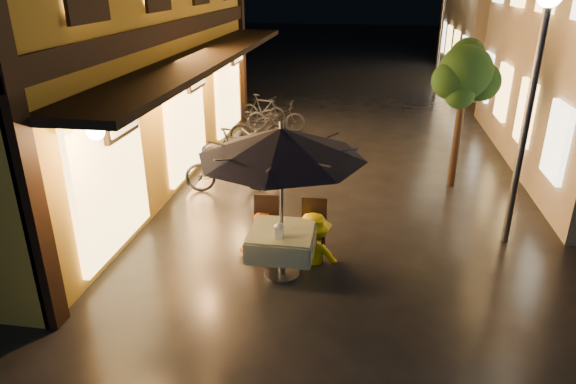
% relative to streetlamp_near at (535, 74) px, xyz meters
% --- Properties ---
extents(ground, '(90.00, 90.00, 0.00)m').
position_rel_streetlamp_near_xyz_m(ground, '(-3.00, -2.00, -2.92)').
color(ground, black).
rests_on(ground, ground).
extents(west_building, '(5.90, 11.40, 7.40)m').
position_rel_streetlamp_near_xyz_m(west_building, '(-8.72, 2.00, 0.79)').
color(west_building, gold).
rests_on(west_building, ground).
extents(street_tree, '(1.43, 1.20, 3.15)m').
position_rel_streetlamp_near_xyz_m(street_tree, '(-0.59, 2.51, -0.50)').
color(street_tree, black).
rests_on(street_tree, ground).
extents(streetlamp_near, '(0.36, 0.36, 4.23)m').
position_rel_streetlamp_near_xyz_m(streetlamp_near, '(0.00, 0.00, 0.00)').
color(streetlamp_near, '#59595E').
rests_on(streetlamp_near, ground).
extents(streetlamp_far, '(0.36, 0.36, 4.23)m').
position_rel_streetlamp_near_xyz_m(streetlamp_far, '(0.00, 12.00, 0.00)').
color(streetlamp_far, '#59595E').
rests_on(streetlamp_far, ground).
extents(cafe_table, '(0.99, 0.99, 0.78)m').
position_rel_streetlamp_near_xyz_m(cafe_table, '(-3.69, -1.69, -2.33)').
color(cafe_table, '#59595E').
rests_on(cafe_table, ground).
extents(patio_umbrella, '(2.45, 2.45, 2.46)m').
position_rel_streetlamp_near_xyz_m(patio_umbrella, '(-3.69, -1.69, -0.77)').
color(patio_umbrella, '#59595E').
rests_on(patio_umbrella, ground).
extents(cafe_chair_left, '(0.42, 0.42, 0.97)m').
position_rel_streetlamp_near_xyz_m(cafe_chair_left, '(-4.09, -0.95, -2.38)').
color(cafe_chair_left, black).
rests_on(cafe_chair_left, ground).
extents(cafe_chair_right, '(0.42, 0.42, 0.97)m').
position_rel_streetlamp_near_xyz_m(cafe_chair_right, '(-3.29, -0.95, -2.38)').
color(cafe_chair_right, black).
rests_on(cafe_chair_right, ground).
extents(table_lantern, '(0.16, 0.16, 0.25)m').
position_rel_streetlamp_near_xyz_m(table_lantern, '(-3.69, -1.91, -2.00)').
color(table_lantern, white).
rests_on(table_lantern, cafe_table).
extents(person_orange, '(0.85, 0.74, 1.46)m').
position_rel_streetlamp_near_xyz_m(person_orange, '(-4.16, -1.10, -2.19)').
color(person_orange, '#E36200').
rests_on(person_orange, ground).
extents(person_yellow, '(1.10, 0.72, 1.61)m').
position_rel_streetlamp_near_xyz_m(person_yellow, '(-3.27, -1.16, -2.11)').
color(person_yellow, '#FFD603').
rests_on(person_yellow, ground).
extents(bicycle_0, '(2.00, 1.02, 1.00)m').
position_rel_streetlamp_near_xyz_m(bicycle_0, '(-5.35, 1.47, -2.42)').
color(bicycle_0, black).
rests_on(bicycle_0, ground).
extents(bicycle_1, '(1.83, 0.52, 1.10)m').
position_rel_streetlamp_near_xyz_m(bicycle_1, '(-5.43, 2.52, -2.37)').
color(bicycle_1, black).
rests_on(bicycle_1, ground).
extents(bicycle_2, '(1.93, 1.20, 0.96)m').
position_rel_streetlamp_near_xyz_m(bicycle_2, '(-5.60, 3.07, -2.44)').
color(bicycle_2, black).
rests_on(bicycle_2, ground).
extents(bicycle_3, '(1.64, 0.64, 0.96)m').
position_rel_streetlamp_near_xyz_m(bicycle_3, '(-5.40, 4.67, -2.44)').
color(bicycle_3, black).
rests_on(bicycle_3, ground).
extents(bicycle_4, '(1.75, 0.68, 0.91)m').
position_rel_streetlamp_near_xyz_m(bicycle_4, '(-5.19, 6.16, -2.46)').
color(bicycle_4, black).
rests_on(bicycle_4, ground).
extents(bicycle_5, '(1.62, 0.88, 0.94)m').
position_rel_streetlamp_near_xyz_m(bicycle_5, '(-5.71, 6.87, -2.45)').
color(bicycle_5, black).
rests_on(bicycle_5, ground).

